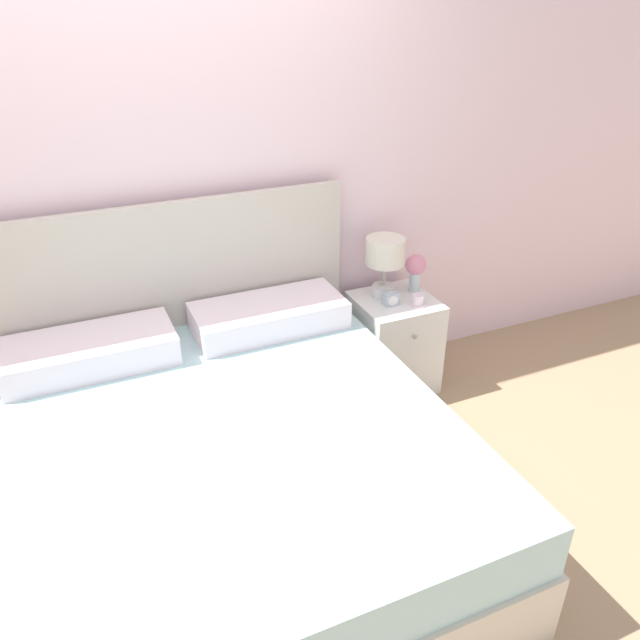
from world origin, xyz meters
TOP-DOWN VIEW (x-y plane):
  - ground_plane at (0.00, 0.00)m, footprint 12.00×12.00m
  - wall_back at (0.00, 0.07)m, footprint 8.00×0.06m
  - bed at (0.00, -0.90)m, footprint 1.87×1.95m
  - nightstand at (1.20, -0.24)m, footprint 0.44×0.45m
  - table_lamp at (1.16, -0.15)m, footprint 0.22×0.22m
  - flower_vase at (1.36, -0.17)m, footprint 0.12×0.12m
  - teacup at (1.28, -0.34)m, footprint 0.10×0.10m
  - alarm_clock at (1.14, -0.28)m, footprint 0.08×0.06m

SIDE VIEW (x-z plane):
  - ground_plane at x=0.00m, z-range 0.00..0.00m
  - nightstand at x=1.20m, z-range 0.00..0.56m
  - bed at x=0.00m, z-range -0.30..0.92m
  - teacup at x=1.28m, z-range 0.56..0.62m
  - alarm_clock at x=1.14m, z-range 0.56..0.63m
  - flower_vase at x=1.36m, z-range 0.59..0.81m
  - table_lamp at x=1.16m, z-range 0.63..0.97m
  - wall_back at x=0.00m, z-range 0.00..2.60m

